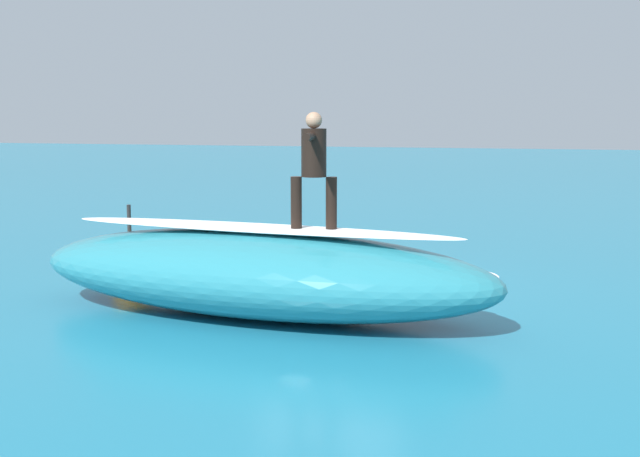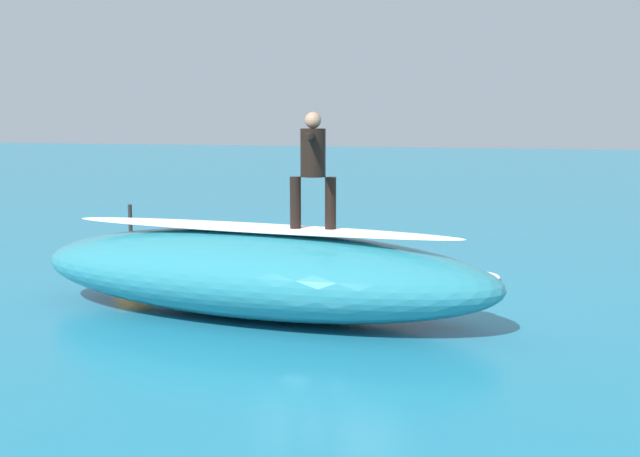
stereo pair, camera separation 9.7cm
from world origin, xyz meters
The scene contains 10 objects.
ground_plane centered at (0.00, 0.00, 0.00)m, with size 120.00×120.00×0.00m, color teal.
wave_crest centered at (0.65, 2.23, 0.64)m, with size 7.40×2.44×1.29m, color teal.
wave_foam_lip centered at (0.65, 2.23, 1.33)m, with size 6.29×0.85×0.08m, color white.
surfboard_riding centered at (-0.25, 2.31, 1.32)m, with size 2.18×0.47×0.07m, color #33B2D1.
surfer_riding centered at (-0.25, 2.31, 2.34)m, with size 0.66×1.59×1.68m.
surfboard_paddling centered at (0.47, -0.86, 0.04)m, with size 2.27×0.51×0.07m, color #33B2D1.
surfer_paddling centered at (0.58, -0.78, 0.21)m, with size 1.58×1.22×0.32m.
buoy_marker centered at (4.18, -0.23, 0.39)m, with size 0.76×0.76×1.30m.
foam_patch_near centered at (0.24, -2.65, 0.07)m, with size 1.09×0.96×0.14m, color white.
foam_patch_mid centered at (-2.30, -1.30, 0.06)m, with size 0.95×0.84×0.12m, color white.
Camera 1 is at (-3.46, 13.22, 3.00)m, focal length 44.53 mm.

